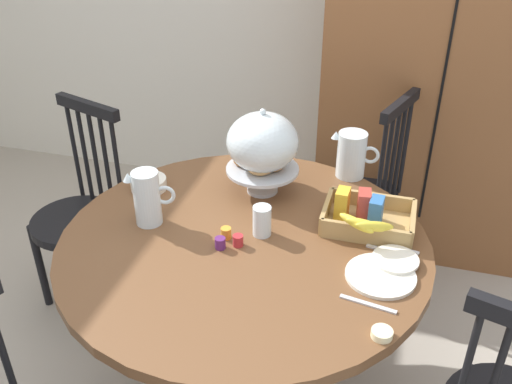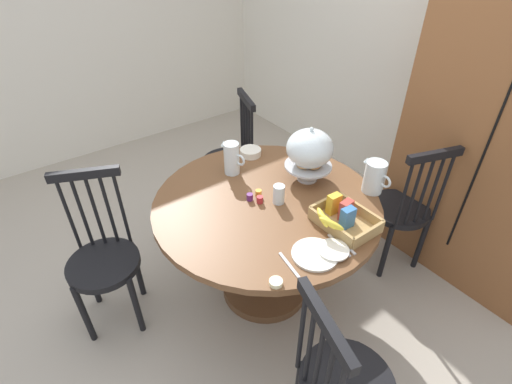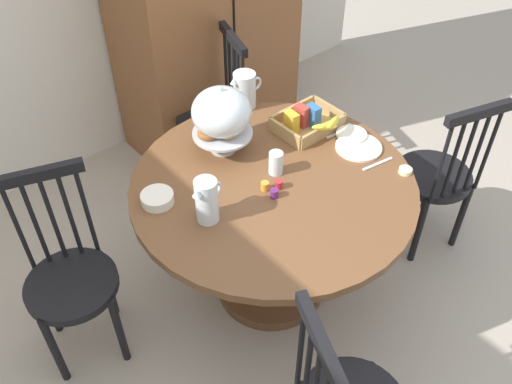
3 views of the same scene
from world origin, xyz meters
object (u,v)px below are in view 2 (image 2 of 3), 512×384
Objects in this scene: wooden_armoire at (510,137)px; orange_juice_pitcher at (374,178)px; milk_pitcher at (232,160)px; windsor_chair_far_side at (401,211)px; windsor_chair_near_window at (231,161)px; windsor_chair_by_cabinet at (104,261)px; cereal_basket at (342,218)px; china_plate_small at (333,250)px; butter_dish at (276,282)px; cereal_bowl at (251,152)px; drinking_glass at (279,194)px; pastry_stand_with_dome at (310,150)px; china_plate_large at (315,254)px; dining_table at (266,227)px.

orange_juice_pitcher is (-0.32, -0.77, -0.16)m from wooden_armoire.
orange_juice_pitcher is 0.98× the size of milk_pitcher.
windsor_chair_far_side is 0.50m from orange_juice_pitcher.
windsor_chair_near_window and windsor_chair_by_cabinet have the same top height.
windsor_chair_far_side is at bearing 67.46° from windsor_chair_by_cabinet.
windsor_chair_far_side is 0.78m from cereal_basket.
china_plate_small is at bearing -67.88° from orange_juice_pitcher.
butter_dish is at bearing -25.65° from windsor_chair_near_window.
wooden_armoire is at bearing 85.46° from china_plate_small.
milk_pitcher is 0.25m from cereal_bowl.
windsor_chair_near_window is at bearing 163.11° from drinking_glass.
butter_dish is (0.52, -0.66, -0.19)m from pastry_stand_with_dome.
china_plate_large is (0.08, -0.26, -0.04)m from cereal_basket.
cereal_bowl is at bearing 177.49° from cereal_basket.
dining_table is 0.94m from windsor_chair_by_cabinet.
butter_dish is at bearing -84.06° from china_plate_large.
pastry_stand_with_dome is 0.67m from china_plate_large.
drinking_glass is (0.51, -0.18, 0.03)m from cereal_bowl.
butter_dish is at bearing -78.32° from cereal_basket.
orange_juice_pitcher is (0.68, 1.39, 0.37)m from windsor_chair_by_cabinet.
drinking_glass is (0.08, -0.28, -0.14)m from pastry_stand_with_dome.
orange_juice_pitcher is at bearing 34.91° from pastry_stand_with_dome.
china_plate_small is (1.38, -0.32, 0.30)m from windsor_chair_near_window.
dining_table is 0.51m from pastry_stand_with_dome.
windsor_chair_far_side reaches higher than china_plate_large.
windsor_chair_far_side reaches higher than drinking_glass.
cereal_basket is 2.26× the size of cereal_bowl.
windsor_chair_near_window is 1.03m from drinking_glass.
butter_dish is (0.44, -0.38, -0.04)m from drinking_glass.
cereal_bowl is (-0.06, 1.07, 0.31)m from windsor_chair_by_cabinet.
windsor_chair_by_cabinet is 2.83× the size of pastry_stand_with_dome.
orange_juice_pitcher is 0.81m from cereal_bowl.
orange_juice_pitcher is 0.55m from drinking_glass.
windsor_chair_by_cabinet is at bearing -138.47° from china_plate_large.
china_plate_small reaches higher than china_plate_large.
pastry_stand_with_dome is at bearing -121.92° from windsor_chair_far_side.
windsor_chair_far_side is 0.94m from drinking_glass.
cereal_bowl is at bearing 160.86° from drinking_glass.
windsor_chair_by_cabinet is 6.50× the size of china_plate_small.
pastry_stand_with_dome is at bearing -145.09° from orange_juice_pitcher.
cereal_bowl is at bearing -139.65° from windsor_chair_far_side.
windsor_chair_far_side is 2.83× the size of pastry_stand_with_dome.
wooden_armoire is 1.17m from cereal_basket.
orange_juice_pitcher is at bearing 112.12° from china_plate_small.
china_plate_small is at bearing 0.27° from dining_table.
china_plate_small is at bearing -12.71° from cereal_bowl.
dining_table is at bearing 170.42° from china_plate_large.
windsor_chair_near_window is 6.50× the size of china_plate_small.
orange_juice_pitcher is at bearing 40.20° from milk_pitcher.
drinking_glass is 0.58m from butter_dish.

